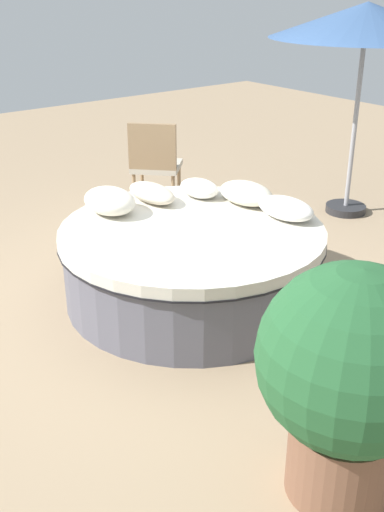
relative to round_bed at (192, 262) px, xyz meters
name	(u,v)px	position (x,y,z in m)	size (l,w,h in m)	color
ground_plane	(192,297)	(0.00, 0.00, -0.32)	(16.00, 16.00, 0.00)	#9E8466
round_bed	(192,262)	(0.00, 0.00, 0.00)	(2.09, 2.09, 0.62)	#595966
throw_pillow_0	(286,208)	(-0.30, -0.72, 0.38)	(0.52, 0.33, 0.16)	white
throw_pillow_1	(246,193)	(0.15, -0.71, 0.39)	(0.53, 0.36, 0.18)	beige
throw_pillow_2	(199,188)	(0.54, -0.50, 0.38)	(0.41, 0.28, 0.15)	white
throw_pillow_3	(152,193)	(0.70, -0.10, 0.38)	(0.55, 0.28, 0.15)	beige
throw_pillow_4	(110,201)	(0.67, 0.34, 0.41)	(0.51, 0.38, 0.21)	silver
patio_chair	(155,159)	(1.95, -1.00, 0.24)	(0.72, 0.72, 0.98)	#997A56
patio_umbrella	(366,23)	(0.51, -2.58, 1.66)	(1.92, 1.92, 2.18)	#262628
planter	(351,372)	(-2.08, 0.69, 0.41)	(0.91, 0.91, 1.26)	brown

